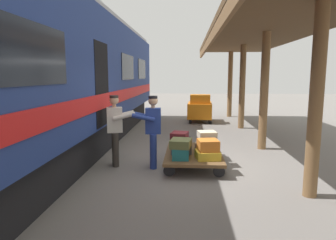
# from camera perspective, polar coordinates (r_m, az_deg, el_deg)

# --- Properties ---
(ground_plane) EXTENTS (60.00, 60.00, 0.00)m
(ground_plane) POSITION_cam_1_polar(r_m,az_deg,el_deg) (7.48, 4.85, -8.45)
(ground_plane) COLOR slate
(platform_canopy) EXTENTS (3.20, 18.74, 3.56)m
(platform_canopy) POSITION_cam_1_polar(r_m,az_deg,el_deg) (7.56, 21.19, 16.37)
(platform_canopy) COLOR brown
(platform_canopy) RESTS_ON ground_plane
(train_car) EXTENTS (3.03, 18.16, 4.00)m
(train_car) POSITION_cam_1_polar(r_m,az_deg,el_deg) (7.99, -22.83, 7.01)
(train_car) COLOR navy
(train_car) RESTS_ON ground_plane
(luggage_cart) EXTENTS (1.34, 2.14, 0.32)m
(luggage_cart) POSITION_cam_1_polar(r_m,az_deg,el_deg) (7.40, 4.83, -6.39)
(luggage_cart) COLOR brown
(luggage_cart) RESTS_ON ground_plane
(suitcase_slate_roller) EXTENTS (0.51, 0.62, 0.26)m
(suitcase_slate_roller) POSITION_cam_1_polar(r_m,az_deg,el_deg) (7.35, 2.49, -5.05)
(suitcase_slate_roller) COLOR #4C515B
(suitcase_slate_roller) RESTS_ON luggage_cart
(suitcase_teal_softside) EXTENTS (0.37, 0.51, 0.26)m
(suitcase_teal_softside) POSITION_cam_1_polar(r_m,az_deg,el_deg) (6.78, 2.38, -6.21)
(suitcase_teal_softside) COLOR #1E666B
(suitcase_teal_softside) RESTS_ON luggage_cart
(suitcase_tan_vintage) EXTENTS (0.54, 0.57, 0.20)m
(suitcase_tan_vintage) POSITION_cam_1_polar(r_m,az_deg,el_deg) (7.37, 7.19, -5.30)
(suitcase_tan_vintage) COLOR tan
(suitcase_tan_vintage) RESTS_ON luggage_cart
(suitcase_yellow_case) EXTENTS (0.57, 0.55, 0.18)m
(suitcase_yellow_case) POSITION_cam_1_polar(r_m,az_deg,el_deg) (6.81, 7.48, -6.54)
(suitcase_yellow_case) COLOR gold
(suitcase_yellow_case) RESTS_ON luggage_cart
(suitcase_black_hardshell) EXTENTS (0.48, 0.58, 0.21)m
(suitcase_black_hardshell) POSITION_cam_1_polar(r_m,az_deg,el_deg) (7.93, 2.58, -4.23)
(suitcase_black_hardshell) COLOR black
(suitcase_black_hardshell) RESTS_ON luggage_cart
(suitcase_burgundy_valise) EXTENTS (0.38, 0.64, 0.21)m
(suitcase_burgundy_valise) POSITION_cam_1_polar(r_m,az_deg,el_deg) (7.94, 6.94, -4.27)
(suitcase_burgundy_valise) COLOR maroon
(suitcase_burgundy_valise) RESTS_ON luggage_cart
(suitcase_gray_aluminum) EXTENTS (0.40, 0.56, 0.18)m
(suitcase_gray_aluminum) POSITION_cam_1_polar(r_m,az_deg,el_deg) (7.90, 6.94, -2.89)
(suitcase_gray_aluminum) COLOR #9EA0A5
(suitcase_gray_aluminum) RESTS_ON suitcase_burgundy_valise
(suitcase_olive_duffel) EXTENTS (0.50, 0.57, 0.18)m
(suitcase_olive_duffel) POSITION_cam_1_polar(r_m,az_deg,el_deg) (6.72, 2.44, -4.42)
(suitcase_olive_duffel) COLOR brown
(suitcase_olive_duffel) RESTS_ON suitcase_teal_softside
(suitcase_navy_fabric) EXTENTS (0.44, 0.55, 0.16)m
(suitcase_navy_fabric) POSITION_cam_1_polar(r_m,az_deg,el_deg) (7.37, 7.24, -3.88)
(suitcase_navy_fabric) COLOR navy
(suitcase_navy_fabric) RESTS_ON suitcase_tan_vintage
(suitcase_cream_canvas) EXTENTS (0.48, 0.47, 0.15)m
(suitcase_cream_canvas) POSITION_cam_1_polar(r_m,az_deg,el_deg) (7.31, 7.39, -2.73)
(suitcase_cream_canvas) COLOR beige
(suitcase_cream_canvas) RESTS_ON suitcase_navy_fabric
(suitcase_maroon_trunk) EXTENTS (0.45, 0.51, 0.23)m
(suitcase_maroon_trunk) POSITION_cam_1_polar(r_m,az_deg,el_deg) (7.29, 2.19, -3.21)
(suitcase_maroon_trunk) COLOR maroon
(suitcase_maroon_trunk) RESTS_ON suitcase_slate_roller
(suitcase_orange_carryall) EXTENTS (0.50, 0.52, 0.24)m
(suitcase_orange_carryall) POSITION_cam_1_polar(r_m,az_deg,el_deg) (6.78, 7.57, -4.73)
(suitcase_orange_carryall) COLOR #CC6B23
(suitcase_orange_carryall) RESTS_ON suitcase_yellow_case
(porter_in_overalls) EXTENTS (0.69, 0.47, 1.70)m
(porter_in_overalls) POSITION_cam_1_polar(r_m,az_deg,el_deg) (7.05, -2.98, -1.73)
(porter_in_overalls) COLOR navy
(porter_in_overalls) RESTS_ON ground_plane
(porter_by_door) EXTENTS (0.73, 0.55, 1.70)m
(porter_by_door) POSITION_cam_1_polar(r_m,az_deg,el_deg) (7.32, -9.87, -1.47)
(porter_by_door) COLOR #332D28
(porter_by_door) RESTS_ON ground_plane
(baggage_tug) EXTENTS (1.18, 1.75, 1.30)m
(baggage_tug) POSITION_cam_1_polar(r_m,az_deg,el_deg) (14.25, 6.04, 2.14)
(baggage_tug) COLOR orange
(baggage_tug) RESTS_ON ground_plane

